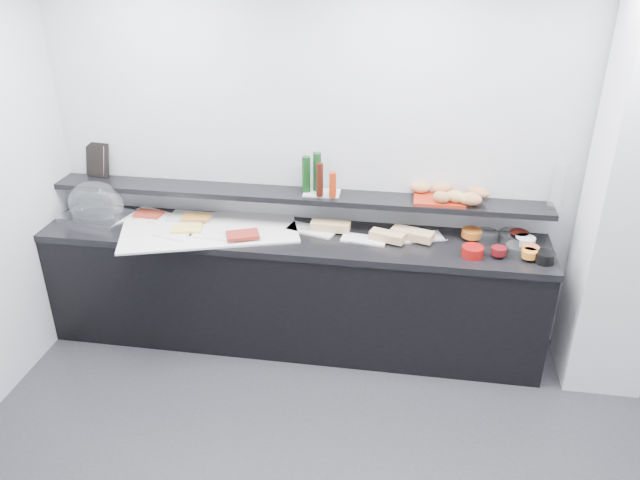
# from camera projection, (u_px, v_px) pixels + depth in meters

# --- Properties ---
(back_wall) EXTENTS (5.00, 0.02, 2.70)m
(back_wall) POSITION_uv_depth(u_px,v_px,m) (395.00, 166.00, 4.39)
(back_wall) COLOR silver
(back_wall) RESTS_ON ground
(column) EXTENTS (0.50, 0.50, 2.70)m
(column) POSITION_uv_depth(u_px,v_px,m) (634.00, 198.00, 3.87)
(column) COLOR white
(column) RESTS_ON ground
(buffet_cabinet) EXTENTS (3.60, 0.60, 0.85)m
(buffet_cabinet) POSITION_uv_depth(u_px,v_px,m) (292.00, 292.00, 4.64)
(buffet_cabinet) COLOR black
(buffet_cabinet) RESTS_ON ground
(counter_top) EXTENTS (3.62, 0.62, 0.05)m
(counter_top) POSITION_uv_depth(u_px,v_px,m) (291.00, 238.00, 4.44)
(counter_top) COLOR black
(counter_top) RESTS_ON buffet_cabinet
(wall_shelf) EXTENTS (3.60, 0.25, 0.04)m
(wall_shelf) POSITION_uv_depth(u_px,v_px,m) (295.00, 195.00, 4.48)
(wall_shelf) COLOR black
(wall_shelf) RESTS_ON back_wall
(cloche_base) EXTENTS (0.53, 0.41, 0.04)m
(cloche_base) POSITION_uv_depth(u_px,v_px,m) (97.00, 216.00, 4.66)
(cloche_base) COLOR silver
(cloche_base) RESTS_ON counter_top
(cloche_dome) EXTENTS (0.43, 0.30, 0.34)m
(cloche_dome) POSITION_uv_depth(u_px,v_px,m) (96.00, 203.00, 4.61)
(cloche_dome) COLOR white
(cloche_dome) RESTS_ON cloche_base
(linen_runner) EXTENTS (1.37, 0.95, 0.01)m
(linen_runner) POSITION_uv_depth(u_px,v_px,m) (210.00, 230.00, 4.48)
(linen_runner) COLOR white
(linen_runner) RESTS_ON counter_top
(platter_meat_a) EXTENTS (0.34, 0.29, 0.01)m
(platter_meat_a) POSITION_uv_depth(u_px,v_px,m) (149.00, 215.00, 4.68)
(platter_meat_a) COLOR white
(platter_meat_a) RESTS_ON linen_runner
(food_meat_a) EXTENTS (0.21, 0.14, 0.02)m
(food_meat_a) POSITION_uv_depth(u_px,v_px,m) (149.00, 214.00, 4.65)
(food_meat_a) COLOR maroon
(food_meat_a) RESTS_ON platter_meat_a
(platter_salmon) EXTENTS (0.32, 0.22, 0.01)m
(platter_salmon) POSITION_uv_depth(u_px,v_px,m) (190.00, 217.00, 4.64)
(platter_salmon) COLOR white
(platter_salmon) RESTS_ON linen_runner
(food_salmon) EXTENTS (0.21, 0.14, 0.02)m
(food_salmon) POSITION_uv_depth(u_px,v_px,m) (196.00, 217.00, 4.59)
(food_salmon) COLOR #C87928
(food_salmon) RESTS_ON platter_salmon
(platter_cheese) EXTENTS (0.30, 0.24, 0.01)m
(platter_cheese) POSITION_uv_depth(u_px,v_px,m) (175.00, 233.00, 4.39)
(platter_cheese) COLOR white
(platter_cheese) RESTS_ON linen_runner
(food_cheese) EXTENTS (0.23, 0.17, 0.02)m
(food_cheese) POSITION_uv_depth(u_px,v_px,m) (187.00, 229.00, 4.42)
(food_cheese) COLOR #FCE362
(food_cheese) RESTS_ON platter_cheese
(platter_meat_b) EXTENTS (0.35, 0.25, 0.01)m
(platter_meat_b) POSITION_uv_depth(u_px,v_px,m) (216.00, 232.00, 4.41)
(platter_meat_b) COLOR white
(platter_meat_b) RESTS_ON linen_runner
(food_meat_b) EXTENTS (0.26, 0.22, 0.02)m
(food_meat_b) POSITION_uv_depth(u_px,v_px,m) (242.00, 235.00, 4.33)
(food_meat_b) COLOR maroon
(food_meat_b) RESTS_ON platter_meat_b
(sandwich_plate_left) EXTENTS (0.38, 0.25, 0.01)m
(sandwich_plate_left) POSITION_uv_depth(u_px,v_px,m) (312.00, 230.00, 4.48)
(sandwich_plate_left) COLOR silver
(sandwich_plate_left) RESTS_ON counter_top
(sandwich_food_left) EXTENTS (0.28, 0.12, 0.06)m
(sandwich_food_left) POSITION_uv_depth(u_px,v_px,m) (330.00, 226.00, 4.45)
(sandwich_food_left) COLOR tan
(sandwich_food_left) RESTS_ON sandwich_plate_left
(tongs_left) EXTENTS (0.16, 0.01, 0.01)m
(tongs_left) POSITION_uv_depth(u_px,v_px,m) (310.00, 230.00, 4.46)
(tongs_left) COLOR #B4B7BB
(tongs_left) RESTS_ON sandwich_plate_left
(sandwich_plate_mid) EXTENTS (0.33, 0.17, 0.01)m
(sandwich_plate_mid) POSITION_uv_depth(u_px,v_px,m) (364.00, 240.00, 4.34)
(sandwich_plate_mid) COLOR white
(sandwich_plate_mid) RESTS_ON counter_top
(sandwich_food_mid) EXTENTS (0.26, 0.16, 0.06)m
(sandwich_food_mid) POSITION_uv_depth(u_px,v_px,m) (387.00, 236.00, 4.30)
(sandwich_food_mid) COLOR tan
(sandwich_food_mid) RESTS_ON sandwich_plate_mid
(tongs_mid) EXTENTS (0.16, 0.03, 0.01)m
(tongs_mid) POSITION_uv_depth(u_px,v_px,m) (359.00, 243.00, 4.26)
(tongs_mid) COLOR silver
(tongs_mid) RESTS_ON sandwich_plate_mid
(sandwich_plate_right) EXTENTS (0.38, 0.25, 0.01)m
(sandwich_plate_right) POSITION_uv_depth(u_px,v_px,m) (417.00, 237.00, 4.38)
(sandwich_plate_right) COLOR white
(sandwich_plate_right) RESTS_ON counter_top
(sandwich_food_right) EXTENTS (0.31, 0.20, 0.06)m
(sandwich_food_right) POSITION_uv_depth(u_px,v_px,m) (412.00, 234.00, 4.33)
(sandwich_food_right) COLOR tan
(sandwich_food_right) RESTS_ON sandwich_plate_right
(tongs_right) EXTENTS (0.16, 0.04, 0.01)m
(tongs_right) POSITION_uv_depth(u_px,v_px,m) (436.00, 241.00, 4.30)
(tongs_right) COLOR silver
(tongs_right) RESTS_ON sandwich_plate_right
(bowl_glass_fruit) EXTENTS (0.16, 0.16, 0.07)m
(bowl_glass_fruit) POSITION_uv_depth(u_px,v_px,m) (486.00, 236.00, 4.33)
(bowl_glass_fruit) COLOR white
(bowl_glass_fruit) RESTS_ON counter_top
(fill_glass_fruit) EXTENTS (0.18, 0.18, 0.05)m
(fill_glass_fruit) POSITION_uv_depth(u_px,v_px,m) (472.00, 233.00, 4.34)
(fill_glass_fruit) COLOR #CD5E1C
(fill_glass_fruit) RESTS_ON bowl_glass_fruit
(bowl_black_jam) EXTENTS (0.15, 0.15, 0.07)m
(bowl_black_jam) POSITION_uv_depth(u_px,v_px,m) (521.00, 241.00, 4.27)
(bowl_black_jam) COLOR black
(bowl_black_jam) RESTS_ON counter_top
(fill_black_jam) EXTENTS (0.16, 0.16, 0.05)m
(fill_black_jam) POSITION_uv_depth(u_px,v_px,m) (519.00, 235.00, 4.31)
(fill_black_jam) COLOR #61150D
(fill_black_jam) RESTS_ON bowl_black_jam
(bowl_glass_cream) EXTENTS (0.23, 0.23, 0.07)m
(bowl_glass_cream) POSITION_uv_depth(u_px,v_px,m) (513.00, 237.00, 4.31)
(bowl_glass_cream) COLOR white
(bowl_glass_cream) RESTS_ON counter_top
(fill_glass_cream) EXTENTS (0.18, 0.18, 0.05)m
(fill_glass_cream) POSITION_uv_depth(u_px,v_px,m) (525.00, 241.00, 4.24)
(fill_glass_cream) COLOR white
(fill_glass_cream) RESTS_ON bowl_glass_cream
(bowl_red_jam) EXTENTS (0.18, 0.18, 0.07)m
(bowl_red_jam) POSITION_uv_depth(u_px,v_px,m) (473.00, 251.00, 4.12)
(bowl_red_jam) COLOR maroon
(bowl_red_jam) RESTS_ON counter_top
(fill_red_jam) EXTENTS (0.11, 0.11, 0.05)m
(fill_red_jam) POSITION_uv_depth(u_px,v_px,m) (499.00, 251.00, 4.10)
(fill_red_jam) COLOR #580C10
(fill_red_jam) RESTS_ON bowl_red_jam
(bowl_glass_salmon) EXTENTS (0.21, 0.21, 0.07)m
(bowl_glass_salmon) POSITION_uv_depth(u_px,v_px,m) (519.00, 250.00, 4.14)
(bowl_glass_salmon) COLOR white
(bowl_glass_salmon) RESTS_ON counter_top
(fill_glass_salmon) EXTENTS (0.14, 0.14, 0.05)m
(fill_glass_salmon) POSITION_uv_depth(u_px,v_px,m) (530.00, 250.00, 4.11)
(fill_glass_salmon) COLOR #CE6532
(fill_glass_salmon) RESTS_ON bowl_glass_salmon
(bowl_black_fruit) EXTENTS (0.14, 0.14, 0.07)m
(bowl_black_fruit) POSITION_uv_depth(u_px,v_px,m) (545.00, 257.00, 4.05)
(bowl_black_fruit) COLOR black
(bowl_black_fruit) RESTS_ON counter_top
(fill_black_fruit) EXTENTS (0.11, 0.11, 0.05)m
(fill_black_fruit) POSITION_uv_depth(u_px,v_px,m) (529.00, 254.00, 4.07)
(fill_black_fruit) COLOR orange
(fill_black_fruit) RESTS_ON bowl_black_fruit
(framed_print) EXTENTS (0.20, 0.10, 0.26)m
(framed_print) POSITION_uv_depth(u_px,v_px,m) (97.00, 160.00, 4.72)
(framed_print) COLOR black
(framed_print) RESTS_ON wall_shelf
(print_art) EXTENTS (0.18, 0.11, 0.22)m
(print_art) POSITION_uv_depth(u_px,v_px,m) (96.00, 159.00, 4.73)
(print_art) COLOR #CBA593
(print_art) RESTS_ON framed_print
(condiment_tray) EXTENTS (0.26, 0.16, 0.01)m
(condiment_tray) POSITION_uv_depth(u_px,v_px,m) (322.00, 193.00, 4.45)
(condiment_tray) COLOR white
(condiment_tray) RESTS_ON wall_shelf
(bottle_green_a) EXTENTS (0.08, 0.08, 0.26)m
(bottle_green_a) POSITION_uv_depth(u_px,v_px,m) (306.00, 174.00, 4.40)
(bottle_green_a) COLOR #0F3812
(bottle_green_a) RESTS_ON condiment_tray
(bottle_brown) EXTENTS (0.06, 0.06, 0.24)m
(bottle_brown) POSITION_uv_depth(u_px,v_px,m) (320.00, 180.00, 4.34)
(bottle_brown) COLOR #37110A
(bottle_brown) RESTS_ON condiment_tray
(bottle_green_b) EXTENTS (0.06, 0.06, 0.28)m
(bottle_green_b) POSITION_uv_depth(u_px,v_px,m) (317.00, 172.00, 4.42)
(bottle_green_b) COLOR #103C18
(bottle_green_b) RESTS_ON condiment_tray
(bottle_hot) EXTENTS (0.07, 0.07, 0.18)m
(bottle_hot) POSITION_uv_depth(u_px,v_px,m) (333.00, 185.00, 4.33)
(bottle_hot) COLOR #B32D0C
(bottle_hot) RESTS_ON condiment_tray
(shaker_salt) EXTENTS (0.03, 0.03, 0.07)m
(shaker_salt) POSITION_uv_depth(u_px,v_px,m) (335.00, 187.00, 4.45)
(shaker_salt) COLOR silver
(shaker_salt) RESTS_ON condiment_tray
(shaker_pepper) EXTENTS (0.04, 0.04, 0.07)m
(shaker_pepper) POSITION_uv_depth(u_px,v_px,m) (332.00, 189.00, 4.42)
(shaker_pepper) COLOR silver
(shaker_pepper) RESTS_ON condiment_tray
(bread_tray) EXTENTS (0.35, 0.25, 0.02)m
(bread_tray) POSITION_uv_depth(u_px,v_px,m) (439.00, 199.00, 4.34)
(bread_tray) COLOR #A72612
(bread_tray) RESTS_ON wall_shelf
(bread_roll_nw) EXTENTS (0.15, 0.10, 0.08)m
(bread_roll_nw) POSITION_uv_depth(u_px,v_px,m) (420.00, 187.00, 4.40)
(bread_roll_nw) COLOR tan
(bread_roll_nw) RESTS_ON bread_tray
(bread_roll_n) EXTENTS (0.15, 0.10, 0.08)m
(bread_roll_n) POSITION_uv_depth(u_px,v_px,m) (442.00, 188.00, 4.38)
(bread_roll_n) COLOR #BC7947
(bread_roll_n) RESTS_ON bread_tray
(bread_roll_ne) EXTENTS (0.18, 0.15, 0.08)m
(bread_roll_ne) POSITION_uv_depth(u_px,v_px,m) (478.00, 193.00, 4.31)
(bread_roll_ne) COLOR #B97246
(bread_roll_ne) RESTS_ON bread_tray
(bread_roll_sw) EXTENTS (0.14, 0.11, 0.08)m
(bread_roll_sw) POSITION_uv_depth(u_px,v_px,m) (441.00, 197.00, 4.24)
(bread_roll_sw) COLOR #AF7B43
(bread_roll_sw) RESTS_ON bread_tray
(bread_roll_s) EXTENTS (0.16, 0.11, 0.08)m
(bread_roll_s) POSITION_uv_depth(u_px,v_px,m) (469.00, 199.00, 4.22)
(bread_roll_s) COLOR tan
(bread_roll_s) RESTS_ON bread_tray
(bread_roll_se) EXTENTS (0.17, 0.12, 0.08)m
(bread_roll_se) POSITION_uv_depth(u_px,v_px,m) (471.00, 199.00, 4.21)
(bread_roll_se) COLOR #C17849
(bread_roll_se) RESTS_ON bread_tray
(bread_roll_midw) EXTENTS (0.16, 0.13, 0.08)m
(bread_roll_midw) POSITION_uv_depth(u_px,v_px,m) (455.00, 196.00, 4.25)
(bread_roll_midw) COLOR tan
(bread_roll_midw) RESTS_ON bread_tray
(carafe) EXTENTS (0.14, 0.14, 0.30)m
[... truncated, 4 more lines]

